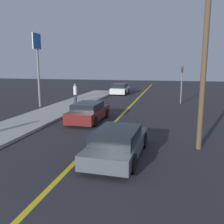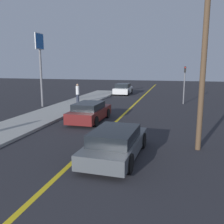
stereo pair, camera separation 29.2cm
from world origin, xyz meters
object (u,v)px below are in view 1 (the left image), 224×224
at_px(car_ahead_center, 89,112).
at_px(pedestrian_mid_group, 75,93).
at_px(car_far_distant, 120,89).
at_px(utility_pole, 204,67).
at_px(roadside_sign, 37,55).
at_px(traffic_light, 182,81).
at_px(car_near_right_lane, 118,143).

relative_size(car_ahead_center, pedestrian_mid_group, 2.40).
relative_size(car_ahead_center, car_far_distant, 1.04).
height_order(car_far_distant, utility_pole, utility_pole).
bearing_deg(utility_pole, pedestrian_mid_group, 133.37).
bearing_deg(car_far_distant, pedestrian_mid_group, -106.10).
height_order(pedestrian_mid_group, roadside_sign, roadside_sign).
bearing_deg(roadside_sign, utility_pole, -34.49).
distance_m(car_ahead_center, roadside_sign, 8.74).
distance_m(traffic_light, roadside_sign, 13.67).
relative_size(car_near_right_lane, pedestrian_mid_group, 2.53).
height_order(car_near_right_lane, car_far_distant, car_far_distant).
height_order(car_far_distant, traffic_light, traffic_light).
bearing_deg(roadside_sign, car_ahead_center, -36.79).
relative_size(car_ahead_center, traffic_light, 1.21).
bearing_deg(pedestrian_mid_group, utility_pole, -46.63).
height_order(roadside_sign, utility_pole, utility_pole).
distance_m(car_near_right_lane, traffic_light, 15.88).
xyz_separation_m(traffic_light, roadside_sign, (-12.59, -4.76, 2.35)).
relative_size(pedestrian_mid_group, roadside_sign, 0.28).
bearing_deg(car_ahead_center, roadside_sign, 143.80).
bearing_deg(car_near_right_lane, traffic_light, 81.05).
distance_m(pedestrian_mid_group, roadside_sign, 4.84).
relative_size(car_far_distant, roadside_sign, 0.65).
bearing_deg(car_far_distant, roadside_sign, -115.67).
relative_size(pedestrian_mid_group, traffic_light, 0.51).
bearing_deg(car_near_right_lane, car_far_distant, 103.41).
bearing_deg(car_near_right_lane, roadside_sign, 133.84).
height_order(pedestrian_mid_group, utility_pole, utility_pole).
height_order(car_ahead_center, traffic_light, traffic_light).
bearing_deg(car_ahead_center, pedestrian_mid_group, 118.81).
distance_m(car_ahead_center, pedestrian_mid_group, 7.54).
distance_m(pedestrian_mid_group, utility_pole, 15.16).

